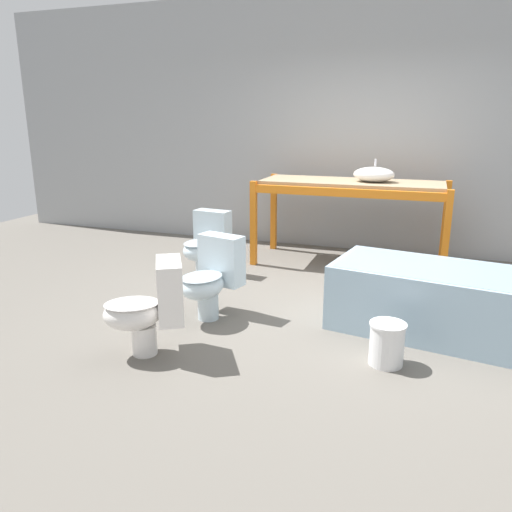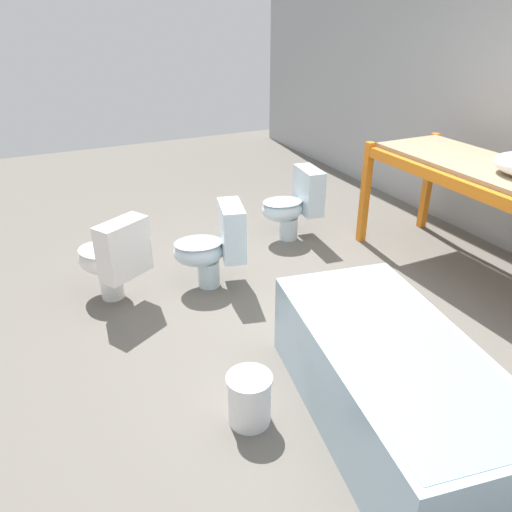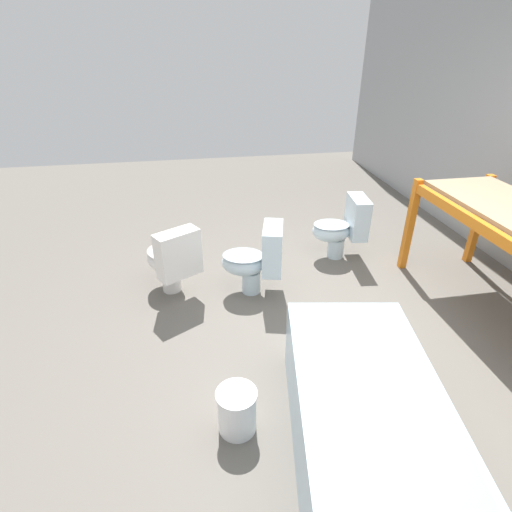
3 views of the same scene
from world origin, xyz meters
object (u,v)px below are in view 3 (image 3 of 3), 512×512
(bathtub_main, at_px, (368,424))
(toilet_extra, at_px, (256,258))
(bucket_white, at_px, (237,410))
(toilet_near, at_px, (342,227))
(toilet_far, at_px, (171,259))

(bathtub_main, height_order, toilet_extra, toilet_extra)
(toilet_extra, height_order, bucket_white, toilet_extra)
(toilet_near, height_order, toilet_far, same)
(bathtub_main, distance_m, toilet_near, 2.53)
(toilet_near, height_order, toilet_extra, same)
(bathtub_main, bearing_deg, toilet_far, -141.42)
(toilet_near, distance_m, toilet_extra, 1.19)
(bathtub_main, distance_m, toilet_far, 2.28)
(toilet_far, distance_m, toilet_extra, 0.80)
(bathtub_main, bearing_deg, toilet_near, 172.45)
(toilet_near, bearing_deg, bathtub_main, -10.60)
(toilet_far, relative_size, bucket_white, 2.27)
(bathtub_main, height_order, toilet_near, toilet_near)
(toilet_near, distance_m, toilet_far, 1.90)
(bathtub_main, distance_m, toilet_extra, 1.89)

